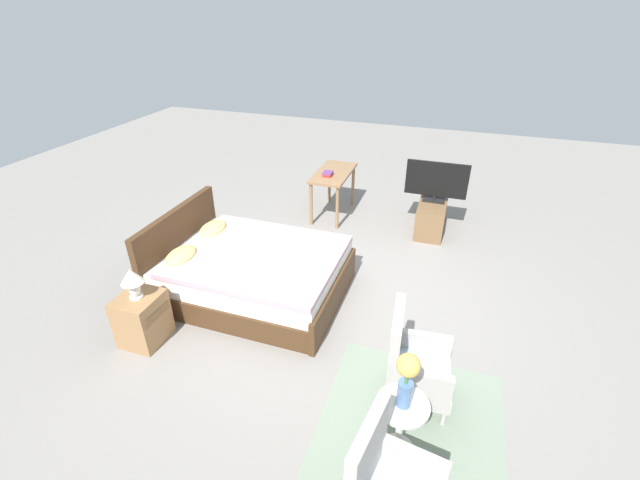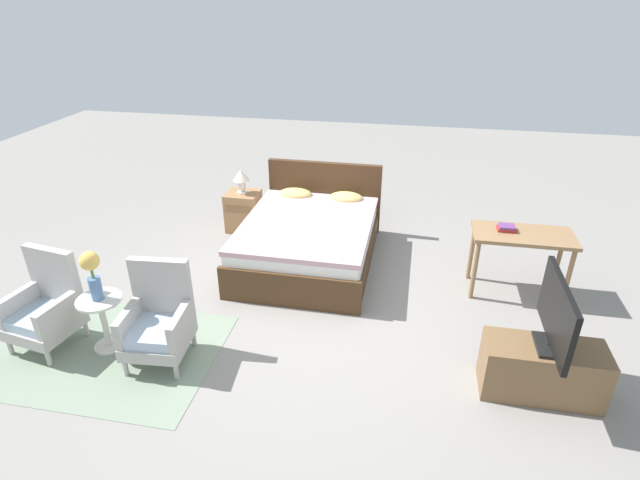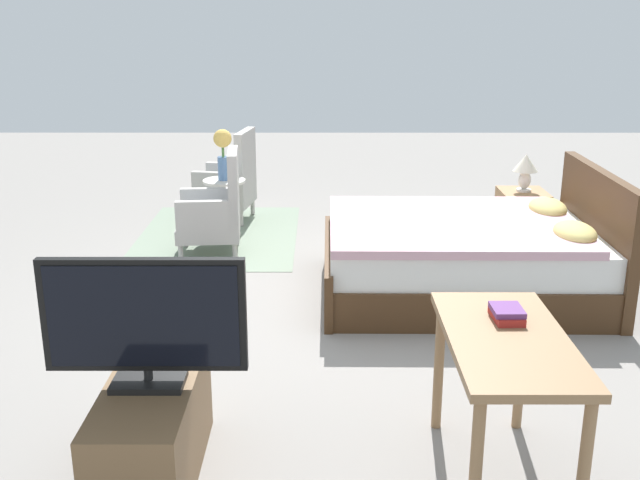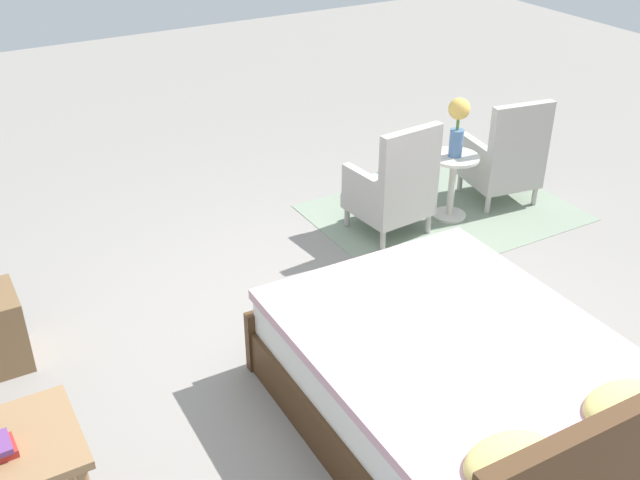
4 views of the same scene
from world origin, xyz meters
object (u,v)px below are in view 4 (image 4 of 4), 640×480
at_px(armchair_by_window_left, 505,160).
at_px(side_table, 452,179).
at_px(bed, 465,392).
at_px(flower_vase, 458,121).
at_px(armchair_by_window_right, 394,189).

relative_size(armchair_by_window_left, side_table, 1.68).
bearing_deg(bed, armchair_by_window_left, -135.72).
distance_m(bed, flower_vase, 2.59).
distance_m(armchair_by_window_right, flower_vase, 0.73).
xyz_separation_m(armchair_by_window_right, side_table, (-0.57, 0.02, -0.04)).
height_order(armchair_by_window_left, armchair_by_window_right, same).
bearing_deg(armchair_by_window_left, side_table, 1.70).
distance_m(armchair_by_window_left, side_table, 0.56).
relative_size(armchair_by_window_left, flower_vase, 1.93).
bearing_deg(bed, flower_vase, -127.05).
xyz_separation_m(bed, flower_vase, (-1.52, -2.02, 0.54)).
xyz_separation_m(bed, armchair_by_window_left, (-2.09, -2.04, 0.08)).
relative_size(bed, armchair_by_window_right, 2.26).
distance_m(armchair_by_window_right, side_table, 0.57).
height_order(bed, side_table, bed).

